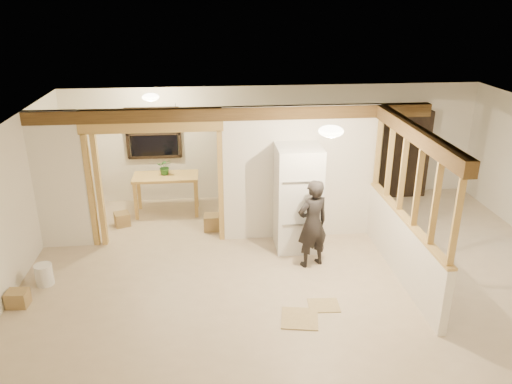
{
  "coord_description": "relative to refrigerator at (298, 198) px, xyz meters",
  "views": [
    {
      "loc": [
        -1.43,
        -7.26,
        4.29
      ],
      "look_at": [
        -0.68,
        0.4,
        1.23
      ],
      "focal_mm": 35.0,
      "sensor_mm": 36.0,
      "label": 1
    }
  ],
  "objects": [
    {
      "name": "floor",
      "position": [
        -0.09,
        -0.76,
        -0.95
      ],
      "size": [
        9.0,
        6.5,
        0.01
      ],
      "primitive_type": "cube",
      "color": "beige",
      "rests_on": "ground"
    },
    {
      "name": "ceiling",
      "position": [
        -0.09,
        -0.76,
        1.56
      ],
      "size": [
        9.0,
        6.5,
        0.01
      ],
      "primitive_type": "cube",
      "color": "white"
    },
    {
      "name": "wall_back",
      "position": [
        -0.09,
        2.49,
        0.31
      ],
      "size": [
        9.0,
        0.01,
        2.5
      ],
      "primitive_type": "cube",
      "color": "silver",
      "rests_on": "floor"
    },
    {
      "name": "wall_front",
      "position": [
        -0.09,
        -4.01,
        0.31
      ],
      "size": [
        9.0,
        0.01,
        2.5
      ],
      "primitive_type": "cube",
      "color": "silver",
      "rests_on": "floor"
    },
    {
      "name": "wall_left",
      "position": [
        -4.59,
        -0.76,
        0.31
      ],
      "size": [
        0.01,
        6.5,
        2.5
      ],
      "primitive_type": "cube",
      "color": "silver",
      "rests_on": "floor"
    },
    {
      "name": "partition_left_stub",
      "position": [
        -4.14,
        0.44,
        0.31
      ],
      "size": [
        0.9,
        0.12,
        2.5
      ],
      "primitive_type": "cube",
      "color": "silver",
      "rests_on": "floor"
    },
    {
      "name": "partition_center",
      "position": [
        0.11,
        0.44,
        0.31
      ],
      "size": [
        2.8,
        0.12,
        2.5
      ],
      "primitive_type": "cube",
      "color": "silver",
      "rests_on": "floor"
    },
    {
      "name": "doorway_frame",
      "position": [
        -2.49,
        0.44,
        0.16
      ],
      "size": [
        2.46,
        0.14,
        2.2
      ],
      "primitive_type": "cube",
      "color": "tan",
      "rests_on": "floor"
    },
    {
      "name": "header_beam_back",
      "position": [
        -1.09,
        0.44,
        1.44
      ],
      "size": [
        7.0,
        0.18,
        0.22
      ],
      "primitive_type": "cube",
      "color": "brown",
      "rests_on": "ceiling"
    },
    {
      "name": "header_beam_right",
      "position": [
        1.51,
        -1.16,
        1.44
      ],
      "size": [
        0.18,
        3.3,
        0.22
      ],
      "primitive_type": "cube",
      "color": "brown",
      "rests_on": "ceiling"
    },
    {
      "name": "pony_wall",
      "position": [
        1.51,
        -1.16,
        -0.44
      ],
      "size": [
        0.12,
        3.2,
        1.0
      ],
      "primitive_type": "cube",
      "color": "silver",
      "rests_on": "floor"
    },
    {
      "name": "stud_partition",
      "position": [
        1.51,
        -1.16,
        0.72
      ],
      "size": [
        0.14,
        3.2,
        1.32
      ],
      "primitive_type": "cube",
      "color": "tan",
      "rests_on": "pony_wall"
    },
    {
      "name": "window_back",
      "position": [
        -2.69,
        2.41,
        0.61
      ],
      "size": [
        1.12,
        0.1,
        1.1
      ],
      "primitive_type": "cube",
      "color": "black",
      "rests_on": "wall_back"
    },
    {
      "name": "ceiling_dome_main",
      "position": [
        0.21,
        -1.26,
        1.54
      ],
      "size": [
        0.36,
        0.36,
        0.16
      ],
      "primitive_type": "ellipsoid",
      "color": "#FFEABF",
      "rests_on": "ceiling"
    },
    {
      "name": "ceiling_dome_util",
      "position": [
        -2.59,
        1.54,
        1.54
      ],
      "size": [
        0.32,
        0.32,
        0.14
      ],
      "primitive_type": "ellipsoid",
      "color": "#FFEABF",
      "rests_on": "ceiling"
    },
    {
      "name": "hanging_bulb",
      "position": [
        -2.09,
        0.84,
        1.24
      ],
      "size": [
        0.07,
        0.07,
        0.07
      ],
      "primitive_type": "ellipsoid",
      "color": "#FFD88C",
      "rests_on": "ceiling"
    },
    {
      "name": "refrigerator",
      "position": [
        0.0,
        0.0,
        0.0
      ],
      "size": [
        0.78,
        0.75,
        1.89
      ],
      "primitive_type": "cube",
      "color": "white",
      "rests_on": "floor"
    },
    {
      "name": "woman",
      "position": [
        0.13,
        -0.7,
        -0.18
      ],
      "size": [
        0.65,
        0.54,
        1.53
      ],
      "primitive_type": "imported",
      "rotation": [
        0.0,
        0.0,
        3.5
      ],
      "color": "black",
      "rests_on": "floor"
    },
    {
      "name": "work_table",
      "position": [
        -2.43,
        1.74,
        -0.53
      ],
      "size": [
        1.32,
        0.67,
        0.83
      ],
      "primitive_type": "cube",
      "rotation": [
        0.0,
        0.0,
        -0.0
      ],
      "color": "tan",
      "rests_on": "floor"
    },
    {
      "name": "potted_plant",
      "position": [
        -2.44,
        1.8,
        0.06
      ],
      "size": [
        0.32,
        0.28,
        0.33
      ],
      "primitive_type": "imported",
      "rotation": [
        0.0,
        0.0,
        -0.07
      ],
      "color": "#295425",
      "rests_on": "work_table"
    },
    {
      "name": "shop_vac",
      "position": [
        -4.29,
        1.5,
        -0.61
      ],
      "size": [
        0.68,
        0.68,
        0.67
      ],
      "primitive_type": "cylinder",
      "rotation": [
        0.0,
        0.0,
        0.41
      ],
      "color": "#9B1F0F",
      "rests_on": "floor"
    },
    {
      "name": "bookshelf",
      "position": [
        2.84,
        2.25,
        0.03
      ],
      "size": [
        0.98,
        0.33,
        1.95
      ],
      "primitive_type": "cube",
      "color": "black",
      "rests_on": "floor"
    },
    {
      "name": "bucket",
      "position": [
        -4.19,
        -0.9,
        -0.77
      ],
      "size": [
        0.34,
        0.34,
        0.35
      ],
      "primitive_type": "cylinder",
      "rotation": [
        0.0,
        0.0,
        -0.29
      ],
      "color": "white",
      "rests_on": "floor"
    },
    {
      "name": "box_util_a",
      "position": [
        -1.5,
        0.84,
        -0.79
      ],
      "size": [
        0.36,
        0.32,
        0.3
      ],
      "primitive_type": "cube",
      "rotation": [
        0.0,
        0.0,
        -0.04
      ],
      "color": "#9C7D4B",
      "rests_on": "floor"
    },
    {
      "name": "box_util_b",
      "position": [
        -3.3,
        1.2,
        -0.81
      ],
      "size": [
        0.36,
        0.36,
        0.26
      ],
      "primitive_type": "cube",
      "rotation": [
        0.0,
        0.0,
        0.34
      ],
      "color": "#9C7D4B",
      "rests_on": "floor"
    },
    {
      "name": "box_front",
      "position": [
        -4.41,
        -1.47,
        -0.82
      ],
      "size": [
        0.32,
        0.26,
        0.24
      ],
      "primitive_type": "cube",
      "rotation": [
        0.0,
        0.0,
        -0.07
      ],
      "color": "#9C7D4B",
      "rests_on": "floor"
    },
    {
      "name": "floor_panel_near",
      "position": [
        -0.33,
        -2.2,
        -0.93
      ],
      "size": [
        0.6,
        0.6,
        0.02
      ],
      "primitive_type": "cube",
      "rotation": [
        0.0,
        0.0,
        -0.18
      ],
      "color": "tan",
      "rests_on": "floor"
    },
    {
      "name": "floor_panel_far",
      "position": [
        0.08,
        -1.92,
        -0.94
      ],
      "size": [
        0.47,
        0.38,
        0.01
      ],
      "primitive_type": "cube",
      "rotation": [
        0.0,
        0.0,
        -0.05
      ],
      "color": "tan",
      "rests_on": "floor"
    }
  ]
}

